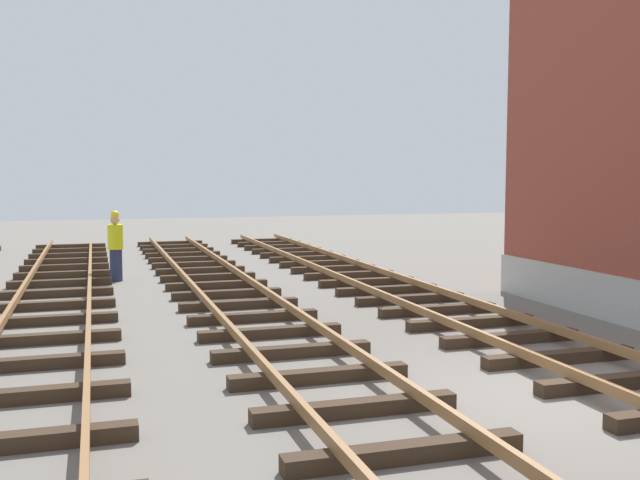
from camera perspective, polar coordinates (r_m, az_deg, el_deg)
ground_plane at (r=10.01m, az=17.67°, el=-11.44°), size 80.00×80.00×0.00m
track_near_building at (r=10.58m, az=22.35°, el=-9.97°), size 2.50×44.35×0.32m
track_centre at (r=8.77m, az=2.77°, el=-12.71°), size 2.50×44.35×0.32m
track_far at (r=8.33m, az=-22.82°, el=-14.05°), size 2.50×44.35×0.32m
track_worker_foreground at (r=20.02m, az=-15.60°, el=-0.46°), size 0.40×0.40×1.87m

